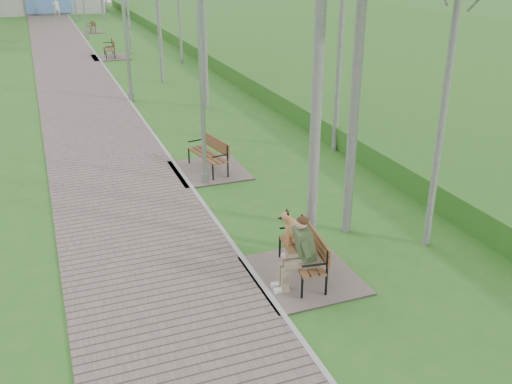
{
  "coord_description": "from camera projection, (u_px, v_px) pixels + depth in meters",
  "views": [
    {
      "loc": [
        -3.36,
        -9.23,
        5.86
      ],
      "look_at": [
        0.51,
        0.86,
        1.19
      ],
      "focal_mm": 40.0,
      "sensor_mm": 36.0,
      "label": 1
    }
  ],
  "objects": [
    {
      "name": "ground",
      "position": [
        248.0,
        266.0,
        11.34
      ],
      "size": [
        120.0,
        120.0,
        0.0
      ],
      "primitive_type": "plane",
      "color": "#2B6A1F",
      "rests_on": "ground"
    },
    {
      "name": "walkway",
      "position": [
        71.0,
        70.0,
        29.19
      ],
      "size": [
        3.5,
        67.0,
        0.04
      ],
      "primitive_type": "cube",
      "color": "#695955",
      "rests_on": "ground"
    },
    {
      "name": "kerb",
      "position": [
        106.0,
        68.0,
        29.76
      ],
      "size": [
        0.1,
        67.0,
        0.05
      ],
      "primitive_type": "cube",
      "color": "#999993",
      "rests_on": "ground"
    },
    {
      "name": "embankment",
      "position": [
        324.0,
        58.0,
        32.43
      ],
      "size": [
        14.0,
        70.0,
        1.6
      ],
      "primitive_type": "cube",
      "color": "#43732B",
      "rests_on": "ground"
    },
    {
      "name": "bench_main",
      "position": [
        300.0,
        257.0,
        10.74
      ],
      "size": [
        1.94,
        2.16,
        1.7
      ],
      "color": "#695955",
      "rests_on": "ground"
    },
    {
      "name": "bench_second",
      "position": [
        208.0,
        164.0,
        16.05
      ],
      "size": [
        1.96,
        2.17,
        1.2
      ],
      "color": "#695955",
      "rests_on": "ground"
    },
    {
      "name": "bench_third",
      "position": [
        110.0,
        53.0,
        32.5
      ],
      "size": [
        2.03,
        2.26,
        1.25
      ],
      "color": "#695955",
      "rests_on": "ground"
    },
    {
      "name": "bench_far",
      "position": [
        91.0,
        30.0,
        42.09
      ],
      "size": [
        1.57,
        1.74,
        0.96
      ],
      "color": "#695955",
      "rests_on": "ground"
    },
    {
      "name": "lamp_post_near",
      "position": [
        202.0,
        97.0,
        14.37
      ],
      "size": [
        0.19,
        0.19,
        5.04
      ],
      "color": "gray",
      "rests_on": "ground"
    },
    {
      "name": "lamp_post_second",
      "position": [
        125.0,
        31.0,
        22.39
      ],
      "size": [
        0.23,
        0.23,
        5.95
      ],
      "color": "gray",
      "rests_on": "ground"
    },
    {
      "name": "lamp_post_third",
      "position": [
        83.0,
        4.0,
        38.44
      ],
      "size": [
        0.19,
        0.19,
        4.83
      ],
      "color": "gray",
      "rests_on": "ground"
    },
    {
      "name": "pedestrian_near",
      "position": [
        56.0,
        7.0,
        50.85
      ],
      "size": [
        0.65,
        0.45,
        1.71
      ],
      "primitive_type": "imported",
      "rotation": [
        0.0,
        0.0,
        3.2
      ],
      "color": "white",
      "rests_on": "ground"
    }
  ]
}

